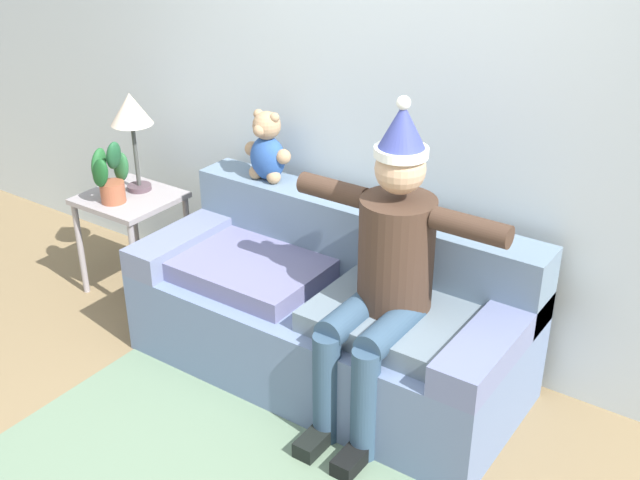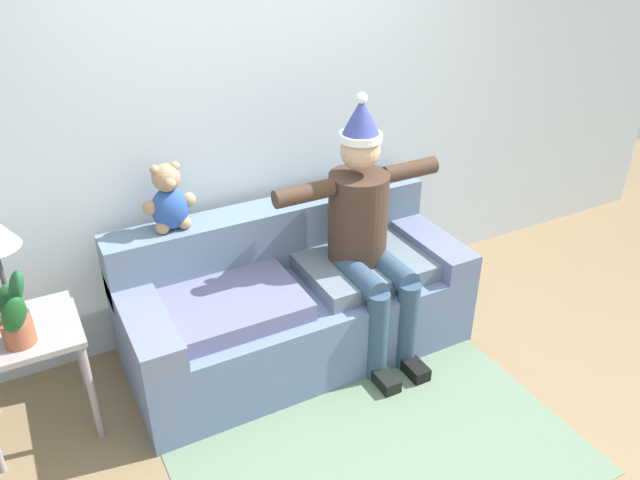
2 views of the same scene
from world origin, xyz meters
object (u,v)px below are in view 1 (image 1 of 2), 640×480
person_seated (385,268)px  teddy_bear (267,149)px  side_table (131,212)px  potted_plant (110,175)px  couch (332,312)px  table_lamp (131,114)px

person_seated → teddy_bear: (-0.98, 0.42, 0.22)m
person_seated → side_table: person_seated is taller
potted_plant → person_seated: bearing=-2.1°
teddy_bear → side_table: size_ratio=0.62×
couch → person_seated: (0.39, -0.16, 0.45)m
couch → person_seated: bearing=-22.7°
side_table → potted_plant: 0.29m
person_seated → potted_plant: (-1.83, 0.07, 0.00)m
table_lamp → potted_plant: table_lamp is taller
side_table → potted_plant: bearing=-97.5°
teddy_bear → table_lamp: 0.87m
side_table → table_lamp: size_ratio=1.05×
teddy_bear → couch: bearing=-23.8°
couch → table_lamp: bearing=175.6°
teddy_bear → table_lamp: (-0.85, -0.15, 0.08)m
side_table → potted_plant: (-0.01, -0.11, 0.27)m
couch → teddy_bear: (-0.59, 0.26, 0.67)m
person_seated → side_table: size_ratio=2.49×
couch → teddy_bear: 0.93m
couch → person_seated: person_seated is taller
person_seated → teddy_bear: person_seated is taller
person_seated → teddy_bear: size_ratio=4.01×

